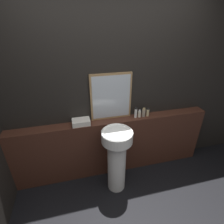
# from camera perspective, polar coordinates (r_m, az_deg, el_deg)

# --- Properties ---
(wall_back) EXTENTS (8.00, 0.06, 2.50)m
(wall_back) POSITION_cam_1_polar(r_m,az_deg,el_deg) (2.39, -0.17, 5.94)
(wall_back) COLOR black
(wall_back) RESTS_ON ground_plane
(vanity_counter) EXTENTS (2.85, 0.18, 0.90)m
(vanity_counter) POSITION_cam_1_polar(r_m,az_deg,el_deg) (2.69, 0.48, -10.96)
(vanity_counter) COLOR #422319
(vanity_counter) RESTS_ON ground_plane
(pedestal_sink) EXTENTS (0.39, 0.39, 0.95)m
(pedestal_sink) POSITION_cam_1_polar(r_m,az_deg,el_deg) (2.36, 1.56, -14.11)
(pedestal_sink) COLOR white
(pedestal_sink) RESTS_ON ground_plane
(mirror) EXTENTS (0.56, 0.03, 0.65)m
(mirror) POSITION_cam_1_polar(r_m,az_deg,el_deg) (2.35, -0.28, 4.94)
(mirror) COLOR #937047
(mirror) RESTS_ON vanity_counter
(towel_stack) EXTENTS (0.23, 0.16, 0.07)m
(towel_stack) POSITION_cam_1_polar(r_m,az_deg,el_deg) (2.36, -10.06, -3.22)
(towel_stack) COLOR silver
(towel_stack) RESTS_ON vanity_counter
(shampoo_bottle) EXTENTS (0.04, 0.04, 0.16)m
(shampoo_bottle) POSITION_cam_1_polar(r_m,az_deg,el_deg) (2.49, 7.74, -0.23)
(shampoo_bottle) COLOR white
(shampoo_bottle) RESTS_ON vanity_counter
(conditioner_bottle) EXTENTS (0.04, 0.04, 0.11)m
(conditioner_bottle) POSITION_cam_1_polar(r_m,az_deg,el_deg) (2.52, 8.95, -0.54)
(conditioner_bottle) COLOR beige
(conditioner_bottle) RESTS_ON vanity_counter
(lotion_bottle) EXTENTS (0.05, 0.05, 0.13)m
(lotion_bottle) POSITION_cam_1_polar(r_m,az_deg,el_deg) (2.54, 10.29, -0.18)
(lotion_bottle) COLOR gray
(lotion_bottle) RESTS_ON vanity_counter
(body_wash_bottle) EXTENTS (0.04, 0.04, 0.12)m
(body_wash_bottle) POSITION_cam_1_polar(r_m,az_deg,el_deg) (2.57, 11.58, -0.09)
(body_wash_bottle) COLOR #C6B284
(body_wash_bottle) RESTS_ON vanity_counter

